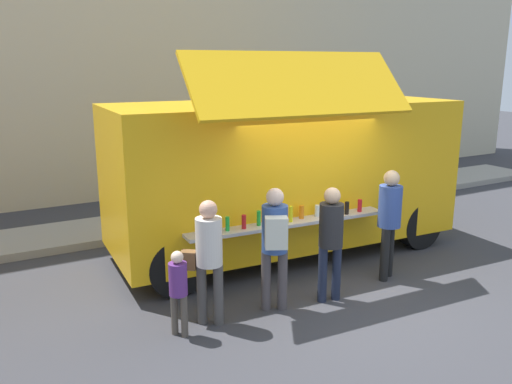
{
  "coord_description": "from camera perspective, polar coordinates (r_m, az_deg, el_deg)",
  "views": [
    {
      "loc": [
        -4.66,
        -5.67,
        3.37
      ],
      "look_at": [
        -0.57,
        1.72,
        1.3
      ],
      "focal_mm": 36.72,
      "sensor_mm": 36.0,
      "label": 1
    }
  ],
  "objects": [
    {
      "name": "curb_strip",
      "position": [
        10.94,
        -22.96,
        -4.9
      ],
      "size": [
        28.0,
        1.6,
        0.15
      ],
      "primitive_type": "cube",
      "color": "#9E998E",
      "rests_on": "ground"
    },
    {
      "name": "customer_rear_waiting",
      "position": [
        6.83,
        -5.26,
        -6.53
      ],
      "size": [
        0.51,
        0.46,
        1.7
      ],
      "rotation": [
        0.0,
        0.0,
        0.91
      ],
      "color": "#494644",
      "rests_on": "ground"
    },
    {
      "name": "child_near_queue",
      "position": [
        6.7,
        -8.47,
        -10.07
      ],
      "size": [
        0.23,
        0.23,
        1.14
      ],
      "rotation": [
        0.0,
        0.0,
        0.62
      ],
      "color": "#50473E",
      "rests_on": "ground"
    },
    {
      "name": "customer_front_ordering",
      "position": [
        7.54,
        8.16,
        -4.58
      ],
      "size": [
        0.35,
        0.35,
        1.7
      ],
      "rotation": [
        0.0,
        0.0,
        1.41
      ],
      "color": "#1D2338",
      "rests_on": "ground"
    },
    {
      "name": "trash_bin",
      "position": [
        13.99,
        13.25,
        1.5
      ],
      "size": [
        0.6,
        0.6,
        0.97
      ],
      "primitive_type": "cylinder",
      "color": "#305D37",
      "rests_on": "ground"
    },
    {
      "name": "food_truck_main",
      "position": [
        9.37,
        3.18,
        2.24
      ],
      "size": [
        6.24,
        3.3,
        3.55
      ],
      "rotation": [
        0.0,
        0.0,
        -0.05
      ],
      "color": "#F2AF13",
      "rests_on": "ground"
    },
    {
      "name": "customer_mid_with_backpack",
      "position": [
        7.14,
        2.07,
        -4.98
      ],
      "size": [
        0.48,
        0.57,
        1.76
      ],
      "rotation": [
        0.0,
        0.0,
        1.11
      ],
      "color": "#4A4345",
      "rests_on": "ground"
    },
    {
      "name": "ground_plane",
      "position": [
        8.08,
        9.65,
        -11.1
      ],
      "size": [
        60.0,
        60.0,
        0.0
      ],
      "primitive_type": "plane",
      "color": "#38383D"
    },
    {
      "name": "customer_extra_browsing",
      "position": [
        8.5,
        14.33,
        -2.44
      ],
      "size": [
        0.36,
        0.36,
        1.78
      ],
      "rotation": [
        0.0,
        0.0,
        2.08
      ],
      "color": "black",
      "rests_on": "ground"
    }
  ]
}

